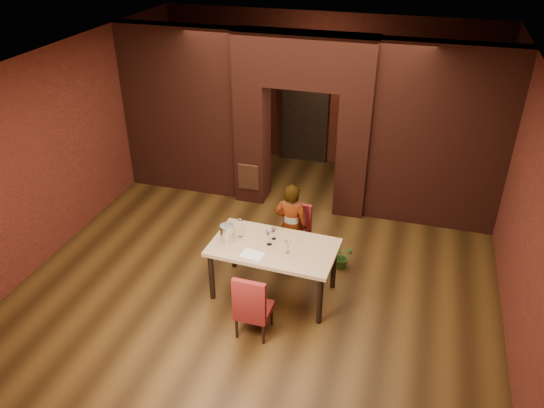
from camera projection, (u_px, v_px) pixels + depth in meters
The scene contains 25 objects.
floor at pixel (271, 261), 8.59m from camera, with size 8.00×8.00×0.00m, color #462D11.
ceiling at pixel (270, 64), 7.00m from camera, with size 7.00×8.00×0.04m, color silver.
wall_back at pixel (325, 91), 11.13m from camera, with size 7.00×0.04×3.20m, color maroon.
wall_front at pixel (135, 374), 4.47m from camera, with size 7.00×0.04×3.20m, color maroon.
wall_left at pixel (66, 145), 8.66m from camera, with size 0.04×8.00×3.20m, color maroon.
wall_right at pixel (526, 206), 6.93m from camera, with size 0.04×8.00×3.20m, color maroon.
pillar_left at pixel (253, 142), 9.92m from camera, with size 0.55×0.55×2.30m, color maroon.
pillar_right at pixel (354, 154), 9.45m from camera, with size 0.55×0.55×2.30m, color maroon.
lintel at pixel (305, 60), 8.89m from camera, with size 2.45×0.55×0.90m, color maroon.
wing_wall_left at pixel (182, 111), 10.04m from camera, with size 2.27×0.35×3.20m, color maroon.
wing_wall_right at pixel (440, 139), 8.88m from camera, with size 2.27×0.35×3.20m, color maroon.
vent_panel at pixel (248, 177), 9.97m from camera, with size 0.40×0.03×0.50m, color #A2542F.
rear_door at pixel (305, 115), 11.45m from camera, with size 0.90×0.08×2.10m, color black.
rear_door_frame at pixel (305, 116), 11.41m from camera, with size 1.02×0.04×2.22m, color black.
dining_table at pixel (274, 270), 7.70m from camera, with size 1.78×1.00×0.83m, color tan.
chair_far at pixel (293, 236), 8.31m from camera, with size 0.45×0.45×0.99m, color maroon.
chair_near at pixel (254, 303), 6.95m from camera, with size 0.44×0.44×0.97m, color maroon.
person_seated at pixel (291, 226), 8.16m from camera, with size 0.52×0.34×1.44m, color beige.
wine_glass_a at pixel (274, 233), 7.59m from camera, with size 0.08×0.08×0.19m, color silver, non-canonical shape.
wine_glass_b at pixel (269, 238), 7.46m from camera, with size 0.09×0.09×0.22m, color white, non-canonical shape.
wine_glass_c at pixel (288, 247), 7.30m from camera, with size 0.08×0.08×0.20m, color white, non-canonical shape.
tasting_sheet at pixel (253, 255), 7.30m from camera, with size 0.31×0.23×0.00m, color silver.
wine_bucket at pixel (227, 233), 7.56m from camera, with size 0.20×0.20×0.24m, color silver.
water_bottle at pixel (240, 228), 7.62m from camera, with size 0.07×0.07×0.30m, color white.
potted_plant at pixel (342, 256), 8.36m from camera, with size 0.35×0.30×0.39m, color #305F20.
Camera 1 is at (2.01, -6.70, 5.07)m, focal length 35.00 mm.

